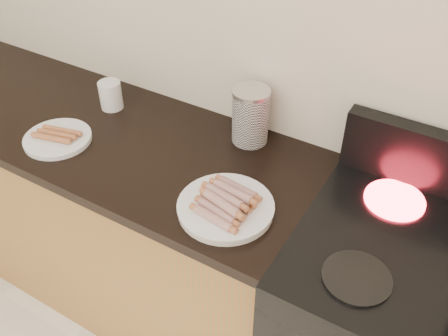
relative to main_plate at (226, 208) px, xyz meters
The scene contains 11 objects.
wall_back 0.62m from the main_plate, 113.11° to the left, with size 4.00×0.04×2.60m, color silver.
cabinet_base 1.02m from the main_plate, behind, with size 2.20×0.59×0.86m, color #9D632A.
counter_slab 0.90m from the main_plate, behind, with size 2.20×0.62×0.04m, color black.
burner_near_left 0.42m from the main_plate, ahead, with size 0.18×0.18×0.01m, color black.
burner_far_left 0.51m from the main_plate, 34.23° to the left, with size 0.18×0.18×0.01m, color #FF1E2D.
main_plate is the anchor object (origin of this frame).
side_plate 0.69m from the main_plate, behind, with size 0.24×0.24×0.02m, color white.
hotdog_pile 0.03m from the main_plate, behind, with size 0.13×0.20×0.05m.
plain_sausages 0.69m from the main_plate, behind, with size 0.14×0.11×0.02m.
canister 0.38m from the main_plate, 107.45° to the left, with size 0.13×0.13×0.20m.
mug 0.72m from the main_plate, 158.17° to the left, with size 0.09×0.09×0.11m, color white.
Camera 1 is at (0.73, 0.64, 1.94)m, focal length 40.00 mm.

